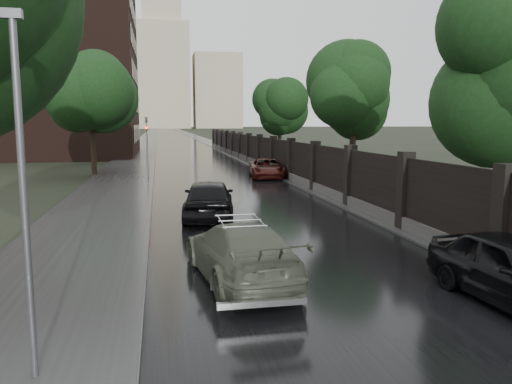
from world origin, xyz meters
name	(u,v)px	position (x,y,z in m)	size (l,w,h in m)	color
road	(168,132)	(0.00, 190.00, 0.01)	(8.00, 420.00, 0.02)	black
sidewalk_left	(152,132)	(-6.00, 190.00, 0.08)	(4.00, 420.00, 0.16)	#2D2D2D
verge_right	(182,132)	(5.50, 190.00, 0.04)	(3.00, 420.00, 0.08)	#2D2D2D
fence_right	(267,157)	(4.60, 32.01, 1.01)	(0.45, 75.72, 2.70)	#383533
tree_left_far	(91,99)	(-8.00, 30.00, 5.24)	(4.25, 4.25, 7.39)	black
tree_right_b	(354,100)	(7.50, 22.00, 4.95)	(4.08, 4.08, 7.01)	black
tree_right_c	(280,108)	(7.50, 40.00, 4.95)	(4.08, 4.08, 7.01)	black
lamp_post	(24,199)	(-5.40, 1.50, 2.67)	(0.25, 0.12, 5.11)	#59595E
traffic_light	(147,144)	(-4.30, 24.99, 2.40)	(0.16, 0.32, 4.00)	#59595E
brick_building	(17,61)	(-18.00, 52.00, 10.00)	(24.00, 18.00, 20.00)	black
stalinist_tower	(163,63)	(0.00, 300.00, 38.38)	(92.00, 30.00, 159.00)	tan
volga_sedan	(240,251)	(-1.80, 5.71, 0.68)	(1.92, 4.72, 1.37)	#4D5443
hatchback_left	(209,199)	(-1.80, 13.19, 0.79)	(1.86, 4.62, 1.57)	black
car_right_far	(267,168)	(3.40, 26.69, 0.65)	(2.16, 4.68, 1.30)	black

